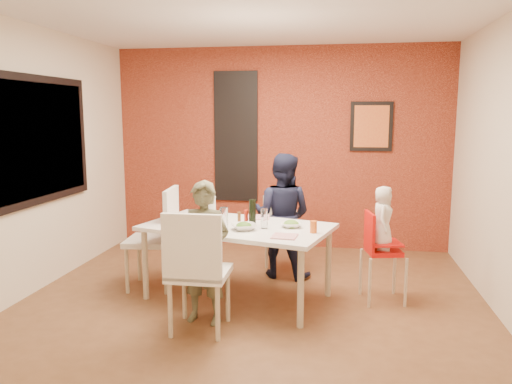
% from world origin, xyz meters
% --- Properties ---
extents(ground, '(4.50, 4.50, 0.00)m').
position_xyz_m(ground, '(0.00, 0.00, 0.00)').
color(ground, brown).
rests_on(ground, ground).
extents(ceiling, '(4.50, 4.50, 0.02)m').
position_xyz_m(ceiling, '(0.00, 0.00, 2.70)').
color(ceiling, silver).
rests_on(ceiling, wall_back).
extents(wall_back, '(4.50, 0.02, 2.70)m').
position_xyz_m(wall_back, '(0.00, 2.25, 1.35)').
color(wall_back, beige).
rests_on(wall_back, ground).
extents(wall_front, '(4.50, 0.02, 2.70)m').
position_xyz_m(wall_front, '(0.00, -2.25, 1.35)').
color(wall_front, beige).
rests_on(wall_front, ground).
extents(wall_left, '(0.02, 4.50, 2.70)m').
position_xyz_m(wall_left, '(-2.25, 0.00, 1.35)').
color(wall_left, beige).
rests_on(wall_left, ground).
extents(brick_accent_wall, '(4.50, 0.02, 2.70)m').
position_xyz_m(brick_accent_wall, '(0.00, 2.23, 1.35)').
color(brick_accent_wall, maroon).
rests_on(brick_accent_wall, ground).
extents(picture_window_frame, '(0.05, 1.70, 1.30)m').
position_xyz_m(picture_window_frame, '(-2.22, 0.20, 1.55)').
color(picture_window_frame, black).
rests_on(picture_window_frame, wall_left).
extents(picture_window_pane, '(0.02, 1.55, 1.15)m').
position_xyz_m(picture_window_pane, '(-2.21, 0.20, 1.55)').
color(picture_window_pane, black).
rests_on(picture_window_pane, wall_left).
extents(glassblock_strip, '(0.55, 0.03, 1.70)m').
position_xyz_m(glassblock_strip, '(-0.60, 2.21, 1.50)').
color(glassblock_strip, silver).
rests_on(glassblock_strip, wall_back).
extents(glassblock_surround, '(0.60, 0.03, 1.76)m').
position_xyz_m(glassblock_surround, '(-0.60, 2.21, 1.50)').
color(glassblock_surround, black).
rests_on(glassblock_surround, wall_back).
extents(art_print_frame, '(0.54, 0.03, 0.64)m').
position_xyz_m(art_print_frame, '(1.20, 2.21, 1.65)').
color(art_print_frame, black).
rests_on(art_print_frame, wall_back).
extents(art_print_canvas, '(0.44, 0.01, 0.54)m').
position_xyz_m(art_print_canvas, '(1.20, 2.19, 1.65)').
color(art_print_canvas, orange).
rests_on(art_print_canvas, wall_back).
extents(dining_table, '(1.97, 1.41, 0.74)m').
position_xyz_m(dining_table, '(-0.16, 0.18, 0.67)').
color(dining_table, white).
rests_on(dining_table, ground).
extents(chair_near, '(0.49, 0.49, 1.04)m').
position_xyz_m(chair_near, '(-0.33, -0.70, 0.58)').
color(chair_near, white).
rests_on(chair_near, ground).
extents(chair_far, '(0.52, 0.52, 0.87)m').
position_xyz_m(chair_far, '(0.16, 1.16, 0.48)').
color(chair_far, silver).
rests_on(chair_far, ground).
extents(chair_left, '(0.53, 0.53, 1.06)m').
position_xyz_m(chair_left, '(-1.02, 0.33, 0.59)').
color(chair_left, silver).
rests_on(chair_left, ground).
extents(high_chair, '(0.44, 0.44, 0.88)m').
position_xyz_m(high_chair, '(1.21, 0.32, 0.53)').
color(high_chair, red).
rests_on(high_chair, ground).
extents(child_near, '(0.49, 0.36, 1.25)m').
position_xyz_m(child_near, '(-0.33, -0.44, 0.62)').
color(child_near, brown).
rests_on(child_near, ground).
extents(child_far, '(0.77, 0.66, 1.39)m').
position_xyz_m(child_far, '(0.19, 0.93, 0.69)').
color(child_far, black).
rests_on(child_far, ground).
extents(toddler, '(0.23, 0.32, 0.61)m').
position_xyz_m(toddler, '(1.23, 0.33, 0.83)').
color(toddler, silver).
rests_on(toddler, high_chair).
extents(plate_near_left, '(0.27, 0.27, 0.01)m').
position_xyz_m(plate_near_left, '(-0.59, -0.09, 0.74)').
color(plate_near_left, white).
rests_on(plate_near_left, dining_table).
extents(plate_far_mid, '(0.27, 0.27, 0.01)m').
position_xyz_m(plate_far_mid, '(-0.03, 0.55, 0.74)').
color(plate_far_mid, white).
rests_on(plate_far_mid, dining_table).
extents(plate_near_right, '(0.23, 0.23, 0.01)m').
position_xyz_m(plate_near_right, '(0.34, -0.22, 0.74)').
color(plate_near_right, silver).
rests_on(plate_near_right, dining_table).
extents(plate_far_left, '(0.25, 0.25, 0.01)m').
position_xyz_m(plate_far_left, '(-0.64, 0.64, 0.74)').
color(plate_far_left, white).
rests_on(plate_far_left, dining_table).
extents(salad_bowl_a, '(0.30, 0.30, 0.06)m').
position_xyz_m(salad_bowl_a, '(-0.06, -0.01, 0.77)').
color(salad_bowl_a, silver).
rests_on(salad_bowl_a, dining_table).
extents(salad_bowl_b, '(0.23, 0.23, 0.05)m').
position_xyz_m(salad_bowl_b, '(0.36, 0.17, 0.76)').
color(salad_bowl_b, white).
rests_on(salad_bowl_b, dining_table).
extents(wine_bottle, '(0.07, 0.07, 0.26)m').
position_xyz_m(wine_bottle, '(-0.01, 0.16, 0.87)').
color(wine_bottle, black).
rests_on(wine_bottle, dining_table).
extents(wine_glass_a, '(0.08, 0.08, 0.22)m').
position_xyz_m(wine_glass_a, '(-0.24, -0.08, 0.85)').
color(wine_glass_a, white).
rests_on(wine_glass_a, dining_table).
extents(wine_glass_b, '(0.07, 0.07, 0.19)m').
position_xyz_m(wine_glass_b, '(0.12, 0.08, 0.83)').
color(wine_glass_b, white).
rests_on(wine_glass_b, dining_table).
extents(paper_towel_roll, '(0.12, 0.12, 0.28)m').
position_xyz_m(paper_towel_roll, '(-0.44, 0.15, 0.88)').
color(paper_towel_roll, white).
rests_on(paper_towel_roll, dining_table).
extents(condiment_red, '(0.04, 0.04, 0.15)m').
position_xyz_m(condiment_red, '(-0.08, 0.19, 0.81)').
color(condiment_red, red).
rests_on(condiment_red, dining_table).
extents(condiment_green, '(0.04, 0.04, 0.16)m').
position_xyz_m(condiment_green, '(-0.03, 0.21, 0.82)').
color(condiment_green, '#327C29').
rests_on(condiment_green, dining_table).
extents(condiment_brown, '(0.03, 0.03, 0.13)m').
position_xyz_m(condiment_brown, '(-0.15, 0.20, 0.80)').
color(condiment_brown, brown).
rests_on(condiment_brown, dining_table).
extents(sippy_cup, '(0.06, 0.06, 0.11)m').
position_xyz_m(sippy_cup, '(0.59, -0.02, 0.79)').
color(sippy_cup, '#D95D18').
rests_on(sippy_cup, dining_table).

